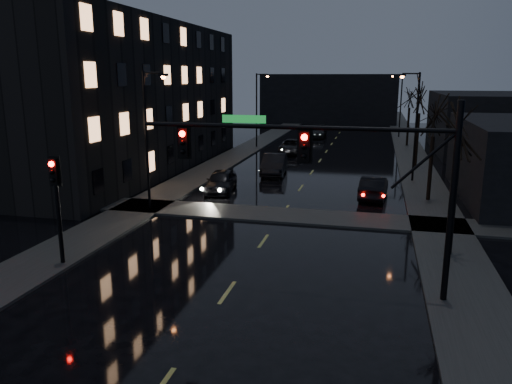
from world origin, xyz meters
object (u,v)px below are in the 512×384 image
Objects in this scene: oncoming_car_b at (274,164)px; oncoming_car_c at (292,147)px; oncoming_car_d at (317,131)px; lead_car at (374,187)px; oncoming_car_a at (221,181)px.

oncoming_car_b is 11.13m from oncoming_car_c.
oncoming_car_d is 32.83m from lead_car.
oncoming_car_c is 14.54m from oncoming_car_d.
oncoming_car_d is at bearing 78.77° from oncoming_car_a.
lead_car is (10.15, 0.54, -0.02)m from oncoming_car_a.
lead_car is (7.85, -6.34, -0.09)m from oncoming_car_b.
oncoming_car_b is at bearing -91.92° from oncoming_car_d.
oncoming_car_c is at bearing -94.34° from oncoming_car_d.
oncoming_car_c is 1.19× the size of lead_car.
oncoming_car_c is 0.99× the size of oncoming_car_d.
oncoming_car_d is (0.86, 14.51, 0.04)m from oncoming_car_c.
oncoming_car_a is 0.88× the size of oncoming_car_b.
oncoming_car_a is 7.26m from oncoming_car_b.
oncoming_car_b is 25.64m from oncoming_car_d.
oncoming_car_a is 0.83× the size of oncoming_car_c.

